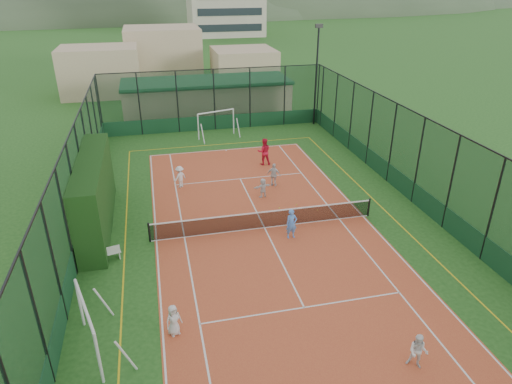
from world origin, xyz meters
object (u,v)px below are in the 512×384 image
white_bench (105,254)px  futsal_goal_near (89,328)px  clubhouse (207,97)px  coach (264,152)px  child_near_left (174,320)px  futsal_goal_far (216,124)px  child_far_left (180,177)px  floodlight_ne (316,76)px  child_near_mid (292,224)px  child_near_right (418,351)px  child_far_back (263,188)px  child_far_right (274,175)px

white_bench → futsal_goal_near: (-0.09, -5.65, 0.63)m
clubhouse → coach: bearing=-81.3°
clubhouse → child_near_left: size_ratio=12.19×
futsal_goal_far → child_far_left: size_ratio=2.35×
floodlight_ne → futsal_goal_far: size_ratio=2.58×
child_near_mid → floodlight_ne: bearing=64.8°
white_bench → child_far_left: (3.99, 7.29, 0.29)m
child_near_mid → child_near_right: size_ratio=1.17×
floodlight_ne → child_near_left: size_ratio=6.62×
coach → clubhouse: bearing=-75.8°
futsal_goal_far → child_near_left: futsal_goal_far is taller
child_far_back → child_near_mid: bearing=78.9°
coach → child_near_mid: bearing=89.4°
white_bench → child_near_left: child_near_left is taller
child_far_right → child_far_back: size_ratio=1.24×
child_near_mid → futsal_goal_near: bearing=-149.8°
child_near_left → child_far_right: bearing=34.6°
child_near_right → child_near_mid: bearing=139.6°
floodlight_ne → child_near_right: 27.54m
floodlight_ne → futsal_goal_far: (-8.79, -1.52, -3.09)m
child_far_back → coach: size_ratio=0.63×
clubhouse → child_near_right: bearing=-85.3°
clubhouse → child_far_back: bearing=-87.6°
child_near_left → futsal_goal_far: bearing=52.7°
white_bench → clubhouse: bearing=58.8°
white_bench → child_near_mid: size_ratio=0.92×
child_far_left → clubhouse: bearing=-140.3°
futsal_goal_near → child_near_mid: (8.95, 5.70, -0.25)m
child_near_left → futsal_goal_near: bearing=159.7°
child_near_mid → child_near_right: bearing=-82.0°
child_far_left → child_far_right: 5.75m
clubhouse → white_bench: bearing=-108.5°
clubhouse → child_near_left: (-5.06, -28.69, -0.94)m
child_near_mid → coach: 9.71m
clubhouse → child_far_back: size_ratio=12.89×
clubhouse → futsal_goal_far: (-0.19, -6.92, -0.54)m
futsal_goal_near → child_near_right: bearing=-123.4°
clubhouse → child_near_mid: size_ratio=9.95×
child_far_back → coach: coach is taller
clubhouse → child_far_right: clubhouse is taller
futsal_goal_far → coach: bearing=-87.9°
coach → floodlight_ne: bearing=-123.3°
child_far_back → coach: (1.30, 4.93, 0.34)m
child_near_left → child_far_left: bearing=59.8°
child_near_left → child_near_mid: 8.22m
child_near_right → child_far_left: child_far_left is taller
floodlight_ne → child_near_right: (-5.94, -26.67, -3.46)m
floodlight_ne → child_near_left: bearing=-120.4°
floodlight_ne → child_near_left: 27.22m
child_near_left → child_far_left: 12.79m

